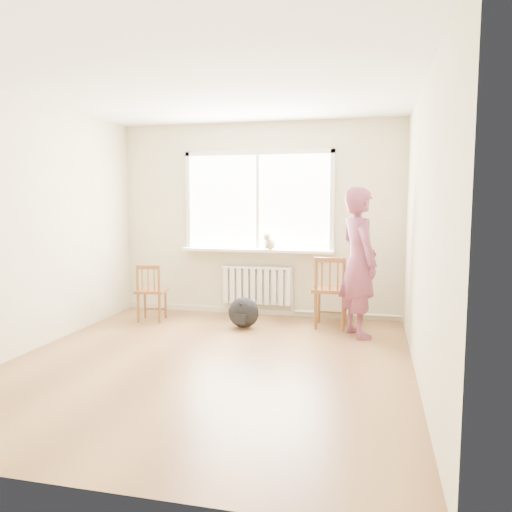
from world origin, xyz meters
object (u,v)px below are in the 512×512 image
Objects in this scene: person at (359,262)px; cat at (270,242)px; chair_left at (151,293)px; chair_right at (331,292)px; backpack at (244,313)px.

person is 1.39m from cat.
cat is at bearing 33.71° from person.
person is (2.73, -0.10, 0.50)m from chair_left.
chair_left is 2.78m from person.
chair_left is 1.75m from cat.
chair_right is at bearing -11.13° from cat.
chair_right is at bearing 22.07° from person.
person is at bearing 141.11° from chair_right.
backpack is at bearing 60.35° from person.
cat is at bearing 70.56° from backpack.
chair_right is at bearing 176.81° from chair_left.
person is 4.71× the size of cat.
chair_left is 0.84× the size of chair_right.
person is 4.53× the size of backpack.
backpack is (-0.22, -0.61, -0.86)m from cat.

